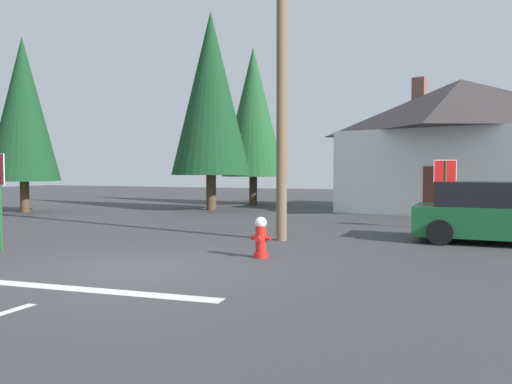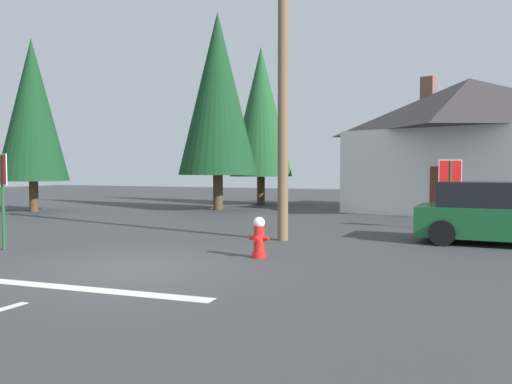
{
  "view_description": "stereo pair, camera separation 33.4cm",
  "coord_description": "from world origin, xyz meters",
  "px_view_note": "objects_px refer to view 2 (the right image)",
  "views": [
    {
      "loc": [
        5.8,
        -8.34,
        1.89
      ],
      "look_at": [
        1.23,
        3.21,
        1.34
      ],
      "focal_mm": 36.45,
      "sensor_mm": 36.0,
      "label": 1
    },
    {
      "loc": [
        6.11,
        -8.21,
        1.89
      ],
      "look_at": [
        1.23,
        3.21,
        1.34
      ],
      "focal_mm": 36.45,
      "sensor_mm": 36.0,
      "label": 2
    }
  ],
  "objects_px": {
    "stop_sign_near": "(3,182)",
    "stop_sign_far": "(450,180)",
    "fire_hydrant": "(259,238)",
    "house": "(468,143)",
    "parked_car": "(504,214)",
    "pine_tree_tall_left": "(218,94)",
    "pine_tree_mid_left": "(261,112)",
    "pine_tree_short_left": "(32,110)",
    "utility_pole": "(283,77)"
  },
  "relations": [
    {
      "from": "house",
      "to": "pine_tree_mid_left",
      "type": "bearing_deg",
      "value": 172.87
    },
    {
      "from": "stop_sign_near",
      "to": "fire_hydrant",
      "type": "relative_size",
      "value": 2.57
    },
    {
      "from": "stop_sign_near",
      "to": "fire_hydrant",
      "type": "distance_m",
      "value": 6.18
    },
    {
      "from": "utility_pole",
      "to": "parked_car",
      "type": "height_order",
      "value": "utility_pole"
    },
    {
      "from": "stop_sign_far",
      "to": "pine_tree_short_left",
      "type": "xyz_separation_m",
      "value": [
        -17.41,
        0.22,
        2.95
      ]
    },
    {
      "from": "stop_sign_near",
      "to": "pine_tree_tall_left",
      "type": "distance_m",
      "value": 13.2
    },
    {
      "from": "parked_car",
      "to": "pine_tree_tall_left",
      "type": "xyz_separation_m",
      "value": [
        -11.69,
        7.01,
        4.6
      ]
    },
    {
      "from": "stop_sign_near",
      "to": "house",
      "type": "distance_m",
      "value": 18.47
    },
    {
      "from": "stop_sign_far",
      "to": "pine_tree_mid_left",
      "type": "xyz_separation_m",
      "value": [
        -9.91,
        8.56,
        3.39
      ]
    },
    {
      "from": "house",
      "to": "pine_tree_mid_left",
      "type": "relative_size",
      "value": 1.31
    },
    {
      "from": "stop_sign_near",
      "to": "parked_car",
      "type": "xyz_separation_m",
      "value": [
        10.8,
        5.61,
        -0.85
      ]
    },
    {
      "from": "parked_car",
      "to": "pine_tree_tall_left",
      "type": "distance_m",
      "value": 14.39
    },
    {
      "from": "fire_hydrant",
      "to": "pine_tree_mid_left",
      "type": "xyz_separation_m",
      "value": [
        -6.42,
        15.52,
        4.51
      ]
    },
    {
      "from": "pine_tree_mid_left",
      "to": "fire_hydrant",
      "type": "bearing_deg",
      "value": -67.54
    },
    {
      "from": "fire_hydrant",
      "to": "pine_tree_short_left",
      "type": "distance_m",
      "value": 16.19
    },
    {
      "from": "stop_sign_near",
      "to": "stop_sign_far",
      "type": "height_order",
      "value": "stop_sign_near"
    },
    {
      "from": "stop_sign_near",
      "to": "utility_pole",
      "type": "height_order",
      "value": "utility_pole"
    },
    {
      "from": "utility_pole",
      "to": "pine_tree_short_left",
      "type": "distance_m",
      "value": 14.18
    },
    {
      "from": "stop_sign_far",
      "to": "stop_sign_near",
      "type": "bearing_deg",
      "value": -138.49
    },
    {
      "from": "utility_pole",
      "to": "pine_tree_short_left",
      "type": "height_order",
      "value": "utility_pole"
    },
    {
      "from": "stop_sign_near",
      "to": "pine_tree_short_left",
      "type": "relative_size",
      "value": 0.29
    },
    {
      "from": "pine_tree_tall_left",
      "to": "stop_sign_far",
      "type": "bearing_deg",
      "value": -22.66
    },
    {
      "from": "fire_hydrant",
      "to": "utility_pole",
      "type": "relative_size",
      "value": 0.11
    },
    {
      "from": "stop_sign_far",
      "to": "pine_tree_tall_left",
      "type": "relative_size",
      "value": 0.24
    },
    {
      "from": "house",
      "to": "pine_tree_tall_left",
      "type": "distance_m",
      "value": 11.33
    },
    {
      "from": "utility_pole",
      "to": "pine_tree_tall_left",
      "type": "distance_m",
      "value": 10.68
    },
    {
      "from": "house",
      "to": "pine_tree_mid_left",
      "type": "height_order",
      "value": "pine_tree_mid_left"
    },
    {
      "from": "pine_tree_mid_left",
      "to": "pine_tree_tall_left",
      "type": "bearing_deg",
      "value": -95.16
    },
    {
      "from": "parked_car",
      "to": "pine_tree_short_left",
      "type": "relative_size",
      "value": 0.57
    },
    {
      "from": "house",
      "to": "utility_pole",
      "type": "bearing_deg",
      "value": -110.67
    },
    {
      "from": "stop_sign_far",
      "to": "parked_car",
      "type": "height_order",
      "value": "stop_sign_far"
    },
    {
      "from": "pine_tree_short_left",
      "to": "pine_tree_tall_left",
      "type": "bearing_deg",
      "value": 29.77
    },
    {
      "from": "parked_car",
      "to": "pine_tree_mid_left",
      "type": "distance_m",
      "value": 16.51
    },
    {
      "from": "stop_sign_near",
      "to": "stop_sign_far",
      "type": "xyz_separation_m",
      "value": [
        9.4,
        8.32,
        -0.05
      ]
    },
    {
      "from": "fire_hydrant",
      "to": "house",
      "type": "xyz_separation_m",
      "value": [
        3.88,
        14.23,
        2.59
      ]
    },
    {
      "from": "pine_tree_tall_left",
      "to": "pine_tree_short_left",
      "type": "height_order",
      "value": "pine_tree_tall_left"
    },
    {
      "from": "pine_tree_tall_left",
      "to": "fire_hydrant",
      "type": "bearing_deg",
      "value": -58.86
    },
    {
      "from": "fire_hydrant",
      "to": "utility_pole",
      "type": "height_order",
      "value": "utility_pole"
    },
    {
      "from": "fire_hydrant",
      "to": "pine_tree_mid_left",
      "type": "bearing_deg",
      "value": 112.46
    },
    {
      "from": "pine_tree_mid_left",
      "to": "pine_tree_short_left",
      "type": "height_order",
      "value": "pine_tree_mid_left"
    },
    {
      "from": "fire_hydrant",
      "to": "pine_tree_tall_left",
      "type": "xyz_separation_m",
      "value": [
        -6.8,
        11.26,
        4.92
      ]
    },
    {
      "from": "stop_sign_near",
      "to": "fire_hydrant",
      "type": "bearing_deg",
      "value": 12.95
    },
    {
      "from": "house",
      "to": "stop_sign_near",
      "type": "bearing_deg",
      "value": -122.13
    },
    {
      "from": "stop_sign_near",
      "to": "utility_pole",
      "type": "xyz_separation_m",
      "value": [
        5.45,
        4.09,
        2.7
      ]
    },
    {
      "from": "stop_sign_far",
      "to": "pine_tree_tall_left",
      "type": "height_order",
      "value": "pine_tree_tall_left"
    },
    {
      "from": "utility_pole",
      "to": "house",
      "type": "relative_size",
      "value": 0.75
    },
    {
      "from": "stop_sign_near",
      "to": "pine_tree_mid_left",
      "type": "height_order",
      "value": "pine_tree_mid_left"
    },
    {
      "from": "stop_sign_near",
      "to": "pine_tree_mid_left",
      "type": "bearing_deg",
      "value": 91.7
    },
    {
      "from": "utility_pole",
      "to": "stop_sign_near",
      "type": "bearing_deg",
      "value": -143.14
    },
    {
      "from": "stop_sign_near",
      "to": "pine_tree_tall_left",
      "type": "xyz_separation_m",
      "value": [
        -0.89,
        12.62,
        3.75
      ]
    }
  ]
}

